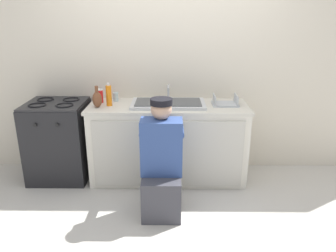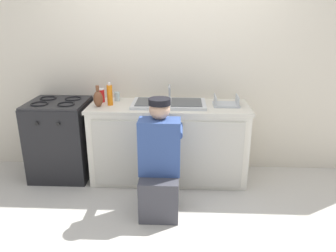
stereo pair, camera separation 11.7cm
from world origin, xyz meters
TOP-DOWN VIEW (x-y plane):
  - ground_plane at (0.00, 0.00)m, footprint 12.00×12.00m
  - back_wall at (0.00, 0.65)m, footprint 6.00×0.10m
  - counter_cabinet at (0.00, 0.29)m, footprint 1.71×0.62m
  - countertop at (0.00, 0.30)m, footprint 1.75×0.62m
  - sink_double_basin at (0.00, 0.30)m, footprint 0.80×0.44m
  - stove_range at (-1.24, 0.30)m, footprint 0.65×0.62m
  - plumber_person at (-0.05, -0.40)m, footprint 0.42×0.61m
  - vase_decorative at (-0.75, 0.20)m, footprint 0.10×0.10m
  - soap_bottle_orange at (-0.64, 0.27)m, footprint 0.06×0.06m
  - soda_cup_red at (-0.77, 0.40)m, footprint 0.08×0.08m
  - water_glass at (-0.60, 0.46)m, footprint 0.06×0.06m
  - dish_rack_tray at (0.62, 0.31)m, footprint 0.28×0.22m

SIDE VIEW (x-z plane):
  - ground_plane at x=0.00m, z-range 0.00..0.00m
  - counter_cabinet at x=0.00m, z-range 0.00..0.83m
  - stove_range at x=-1.24m, z-range 0.00..0.90m
  - plumber_person at x=-0.05m, z-range -0.09..1.01m
  - countertop at x=0.00m, z-range 0.83..0.87m
  - sink_double_basin at x=0.00m, z-range 0.79..0.98m
  - dish_rack_tray at x=0.62m, z-range 0.84..0.95m
  - water_glass at x=-0.60m, z-range 0.87..0.97m
  - soda_cup_red at x=-0.77m, z-range 0.87..1.02m
  - vase_decorative at x=-0.75m, z-range 0.84..1.07m
  - soap_bottle_orange at x=-0.64m, z-range 0.86..1.11m
  - back_wall at x=0.00m, z-range 0.00..2.50m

